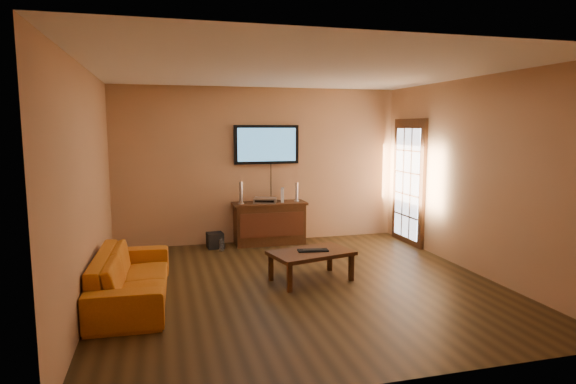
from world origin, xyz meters
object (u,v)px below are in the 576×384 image
object	(u,v)px
bottle	(221,245)
game_console	(283,195)
speaker_left	(241,194)
keyboard	(313,250)
coffee_table	(311,255)
television	(267,145)
media_console	(269,223)
speaker_right	(297,193)
sofa	(131,268)
subwoofer	(215,240)
av_receiver	(265,200)

from	to	relation	value
bottle	game_console	bearing A→B (deg)	15.25
speaker_left	keyboard	bearing A→B (deg)	-73.97
coffee_table	game_console	size ratio (longest dim) A/B	4.80
bottle	television	bearing A→B (deg)	30.04
media_console	television	bearing A→B (deg)	90.00
coffee_table	speaker_left	xyz separation A→B (m)	(-0.58, 2.10, 0.55)
speaker_right	bottle	distance (m)	1.61
game_console	keyboard	world-z (taller)	game_console
sofa	game_console	bearing A→B (deg)	-43.79
subwoofer	keyboard	distance (m)	2.34
media_console	av_receiver	distance (m)	0.41
keyboard	coffee_table	bearing A→B (deg)	-175.99
coffee_table	television	bearing A→B (deg)	91.95
media_console	game_console	distance (m)	0.54
speaker_right	av_receiver	world-z (taller)	speaker_right
media_console	keyboard	world-z (taller)	media_console
media_console	av_receiver	world-z (taller)	av_receiver
television	subwoofer	world-z (taller)	television
subwoofer	speaker_left	bearing A→B (deg)	-1.91
media_console	game_console	xyz separation A→B (m)	(0.23, -0.00, 0.48)
av_receiver	subwoofer	distance (m)	1.09
coffee_table	game_console	distance (m)	2.19
coffee_table	speaker_right	xyz separation A→B (m)	(0.42, 2.15, 0.53)
game_console	keyboard	distance (m)	2.18
sofa	bottle	bearing A→B (deg)	-30.43
av_receiver	subwoofer	bearing A→B (deg)	-157.96
subwoofer	keyboard	bearing A→B (deg)	-68.42
subwoofer	speaker_right	bearing A→B (deg)	-2.36
keyboard	game_console	bearing A→B (deg)	86.52
speaker_left	bottle	xyz separation A→B (m)	(-0.38, -0.27, -0.80)
coffee_table	subwoofer	size ratio (longest dim) A/B	4.52
media_console	keyboard	size ratio (longest dim) A/B	3.06
television	speaker_right	distance (m)	0.99
speaker_left	bottle	bearing A→B (deg)	-144.15
speaker_left	subwoofer	bearing A→B (deg)	-176.45
keyboard	bottle	bearing A→B (deg)	118.22
game_console	av_receiver	bearing A→B (deg)	-161.45
sofa	speaker_right	distance (m)	3.57
media_console	sofa	bearing A→B (deg)	-133.13
media_console	game_console	size ratio (longest dim) A/B	5.19
television	keyboard	bearing A→B (deg)	-87.44
television	bottle	xyz separation A→B (m)	(-0.88, -0.51, -1.61)
media_console	speaker_left	xyz separation A→B (m)	(-0.50, -0.03, 0.53)
coffee_table	bottle	bearing A→B (deg)	117.58
sofa	speaker_left	world-z (taller)	speaker_left
speaker_left	speaker_right	size ratio (longest dim) A/B	1.15
speaker_left	sofa	bearing A→B (deg)	-126.17
coffee_table	keyboard	bearing A→B (deg)	4.01
media_console	av_receiver	size ratio (longest dim) A/B	3.31
media_console	bottle	bearing A→B (deg)	-160.85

